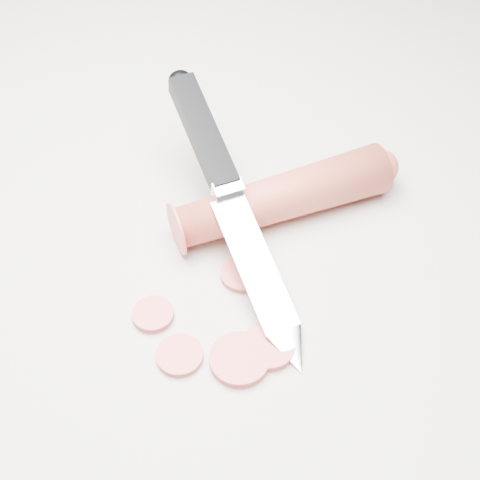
# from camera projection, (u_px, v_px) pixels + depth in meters

# --- Properties ---
(ground) EXTENTS (2.40, 2.40, 0.00)m
(ground) POSITION_uv_depth(u_px,v_px,m) (224.00, 260.00, 0.51)
(ground) COLOR silver
(ground) RESTS_ON ground
(carrot) EXTENTS (0.16, 0.14, 0.04)m
(carrot) POSITION_uv_depth(u_px,v_px,m) (282.00, 197.00, 0.53)
(carrot) COLOR #C24030
(carrot) RESTS_ON ground
(carrot_slice_0) EXTENTS (0.03, 0.03, 0.01)m
(carrot_slice_0) POSITION_uv_depth(u_px,v_px,m) (242.00, 274.00, 0.50)
(carrot_slice_0) COLOR #EE5751
(carrot_slice_0) RESTS_ON ground
(carrot_slice_1) EXTENTS (0.03, 0.03, 0.01)m
(carrot_slice_1) POSITION_uv_depth(u_px,v_px,m) (153.00, 315.00, 0.48)
(carrot_slice_1) COLOR #EE5751
(carrot_slice_1) RESTS_ON ground
(carrot_slice_2) EXTENTS (0.03, 0.03, 0.01)m
(carrot_slice_2) POSITION_uv_depth(u_px,v_px,m) (180.00, 355.00, 0.46)
(carrot_slice_2) COLOR #EE5751
(carrot_slice_2) RESTS_ON ground
(carrot_slice_3) EXTENTS (0.04, 0.04, 0.01)m
(carrot_slice_3) POSITION_uv_depth(u_px,v_px,m) (240.00, 360.00, 0.45)
(carrot_slice_3) COLOR #EE5751
(carrot_slice_3) RESTS_ON ground
(carrot_slice_4) EXTENTS (0.04, 0.04, 0.01)m
(carrot_slice_4) POSITION_uv_depth(u_px,v_px,m) (269.00, 346.00, 0.46)
(carrot_slice_4) COLOR #EE5751
(carrot_slice_4) RESTS_ON ground
(kitchen_knife) EXTENTS (0.18, 0.22, 0.08)m
(kitchen_knife) POSITION_uv_depth(u_px,v_px,m) (235.00, 204.00, 0.49)
(kitchen_knife) COLOR silver
(kitchen_knife) RESTS_ON ground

